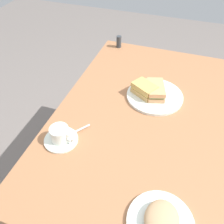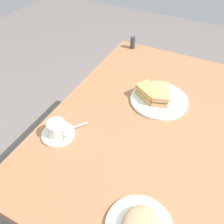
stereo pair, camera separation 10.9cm
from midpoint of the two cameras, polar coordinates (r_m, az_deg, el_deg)
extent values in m
plane|color=slate|center=(1.71, 4.09, -18.53)|extent=(6.00, 6.00, 0.00)
cube|color=#9F6944|center=(1.14, 5.86, -1.67)|extent=(1.26, 0.85, 0.04)
cylinder|color=olive|center=(1.80, 20.64, -0.34)|extent=(0.06, 0.06, 0.69)
cylinder|color=olive|center=(1.85, -1.22, 4.60)|extent=(0.06, 0.06, 0.69)
cylinder|color=white|center=(1.22, 7.52, 3.72)|extent=(0.28, 0.28, 0.01)
cube|color=tan|center=(1.21, 7.85, 4.42)|extent=(0.16, 0.12, 0.02)
cube|color=#678F51|center=(1.20, 7.93, 5.03)|extent=(0.14, 0.11, 0.01)
cube|color=tan|center=(1.19, 8.00, 5.64)|extent=(0.16, 0.12, 0.02)
cube|color=tan|center=(1.20, 5.07, 4.65)|extent=(0.13, 0.14, 0.02)
cube|color=#E6D06E|center=(1.19, 5.12, 5.28)|extent=(0.12, 0.13, 0.01)
cube|color=tan|center=(1.18, 5.17, 5.91)|extent=(0.13, 0.14, 0.02)
cylinder|color=white|center=(1.04, -14.97, -6.55)|extent=(0.14, 0.14, 0.01)
cylinder|color=white|center=(1.02, -15.34, -5.21)|extent=(0.08, 0.08, 0.06)
cylinder|color=#B37C4C|center=(1.00, -15.64, -4.15)|extent=(0.07, 0.07, 0.01)
torus|color=white|center=(0.99, -13.36, -6.20)|extent=(0.02, 0.05, 0.04)
cube|color=silver|center=(1.06, -10.04, -4.00)|extent=(0.07, 0.05, 0.00)
ellipsoid|color=silver|center=(1.05, -12.33, -5.01)|extent=(0.03, 0.03, 0.01)
cylinder|color=white|center=(0.84, 7.45, -24.93)|extent=(0.21, 0.21, 0.01)
ellipsoid|color=tan|center=(0.81, 7.65, -24.18)|extent=(0.13, 0.11, 0.04)
cylinder|color=#33383D|center=(1.62, -0.35, 16.31)|extent=(0.03, 0.03, 0.08)
camera|label=1|loc=(0.05, -92.87, -2.74)|focal=38.46mm
camera|label=2|loc=(0.05, 87.13, 2.74)|focal=38.46mm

